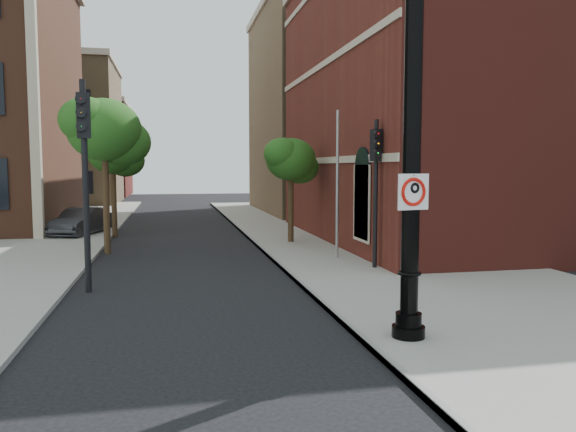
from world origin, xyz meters
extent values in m
plane|color=black|center=(0.00, 0.00, 0.00)|extent=(120.00, 120.00, 0.00)
cube|color=gray|center=(6.00, 10.00, 0.06)|extent=(8.00, 60.00, 0.12)
cube|color=gray|center=(2.05, 10.00, 0.07)|extent=(0.10, 60.00, 0.14)
cube|color=maroon|center=(16.00, 14.00, 6.00)|extent=(22.00, 16.00, 12.00)
cube|color=black|center=(4.96, 9.00, 2.00)|extent=(0.08, 1.40, 2.40)
cube|color=#BCAB92|center=(4.97, 14.00, 3.50)|extent=(0.06, 16.00, 0.25)
cube|color=#BCAB92|center=(4.97, 14.00, 7.50)|extent=(0.06, 16.00, 0.25)
cube|color=#BCAB92|center=(-7.00, 17.00, 7.00)|extent=(0.40, 0.40, 14.00)
cube|color=olive|center=(-12.00, 44.00, 6.00)|extent=(12.00, 12.00, 12.00)
cube|color=maroon|center=(-12.00, 58.00, 5.00)|extent=(12.00, 12.00, 10.00)
cube|color=olive|center=(16.00, 30.00, 7.00)|extent=(22.00, 14.00, 14.00)
cylinder|color=black|center=(2.85, 0.41, 0.16)|extent=(0.61, 0.61, 0.32)
cylinder|color=black|center=(2.85, 0.41, 0.43)|extent=(0.48, 0.48, 0.27)
cylinder|color=black|center=(2.85, 0.41, 3.46)|extent=(0.32, 0.32, 6.27)
torus|color=black|center=(2.85, 0.41, 1.30)|extent=(0.43, 0.43, 0.06)
cube|color=white|center=(2.82, 0.23, 2.78)|extent=(0.63, 0.14, 0.64)
cube|color=black|center=(2.82, 0.23, 3.07)|extent=(0.63, 0.13, 0.05)
cube|color=black|center=(2.82, 0.23, 2.49)|extent=(0.63, 0.13, 0.05)
cube|color=black|center=(2.53, 0.17, 2.78)|extent=(0.05, 0.02, 0.64)
cube|color=black|center=(3.11, 0.29, 2.78)|extent=(0.05, 0.02, 0.64)
torus|color=red|center=(2.82, 0.23, 2.78)|extent=(0.51, 0.16, 0.51)
cube|color=red|center=(2.82, 0.23, 2.78)|extent=(0.36, 0.08, 0.36)
cube|color=black|center=(2.76, 0.22, 2.78)|extent=(0.06, 0.02, 0.30)
torus|color=black|center=(2.84, 0.23, 2.85)|extent=(0.21, 0.10, 0.20)
cylinder|color=black|center=(2.82, 0.23, 3.07)|extent=(0.04, 0.03, 0.03)
imported|color=#29292E|center=(-5.48, 18.57, 0.66)|extent=(2.52, 4.26, 1.33)
cylinder|color=black|center=(-3.48, 6.06, 2.70)|extent=(0.16, 0.16, 5.41)
cube|color=black|center=(-3.48, 6.06, 4.51)|extent=(0.39, 0.37, 1.13)
sphere|color=#E50505|center=(-3.51, 5.89, 4.90)|extent=(0.20, 0.20, 0.20)
sphere|color=#FF8C00|center=(-3.51, 5.89, 4.56)|extent=(0.20, 0.20, 0.20)
sphere|color=#00E519|center=(-3.51, 5.89, 4.22)|extent=(0.20, 0.20, 0.20)
cylinder|color=black|center=(4.80, 7.32, 2.33)|extent=(0.14, 0.14, 4.66)
cube|color=black|center=(4.80, 7.32, 3.88)|extent=(0.35, 0.34, 0.97)
sphere|color=#E50505|center=(4.76, 7.17, 4.22)|extent=(0.17, 0.17, 0.17)
sphere|color=#FF8C00|center=(4.76, 7.17, 3.93)|extent=(0.17, 0.17, 0.17)
sphere|color=#00E519|center=(4.76, 7.17, 3.64)|extent=(0.17, 0.17, 0.17)
cylinder|color=#999999|center=(4.23, 9.49, 2.57)|extent=(0.10, 0.10, 5.15)
cylinder|color=#312213|center=(-3.70, 12.64, 2.14)|extent=(0.24, 0.24, 4.27)
ellipsoid|color=#1A4E14|center=(-3.70, 12.64, 4.58)|extent=(2.68, 2.68, 2.28)
ellipsoid|color=#1A4E14|center=(-3.09, 13.13, 4.15)|extent=(2.07, 2.07, 1.76)
ellipsoid|color=#1A4E14|center=(-4.24, 12.27, 4.88)|extent=(1.95, 1.95, 1.66)
cylinder|color=#312213|center=(-3.91, 17.78, 1.81)|extent=(0.24, 0.24, 3.62)
ellipsoid|color=#1A4E14|center=(-3.91, 17.78, 3.88)|extent=(2.28, 2.28, 1.94)
ellipsoid|color=#1A4E14|center=(-3.39, 18.19, 3.52)|extent=(1.76, 1.76, 1.50)
ellipsoid|color=#1A4E14|center=(-4.37, 17.47, 4.14)|extent=(1.66, 1.66, 1.41)
cylinder|color=#312213|center=(3.52, 13.76, 1.65)|extent=(0.24, 0.24, 3.30)
ellipsoid|color=#1A4E14|center=(3.52, 13.76, 3.53)|extent=(2.07, 2.07, 1.76)
ellipsoid|color=#1A4E14|center=(3.99, 14.13, 3.20)|extent=(1.60, 1.60, 1.36)
ellipsoid|color=#1A4E14|center=(3.09, 13.47, 3.77)|extent=(1.51, 1.51, 1.28)
camera|label=1|loc=(-1.35, -8.96, 3.22)|focal=35.00mm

